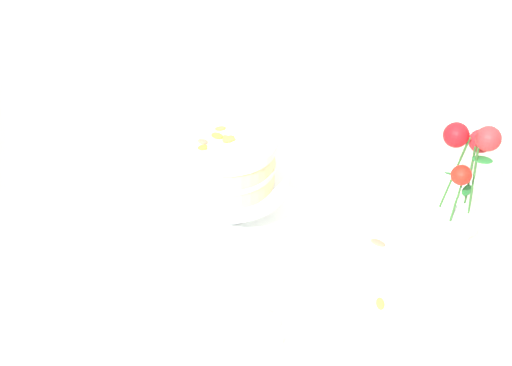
% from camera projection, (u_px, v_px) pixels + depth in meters
% --- Properties ---
extents(dining_table, '(1.40, 1.00, 0.74)m').
position_uv_depth(dining_table, '(268.00, 261.00, 1.62)').
color(dining_table, white).
rests_on(dining_table, ground).
extents(linen_napkin, '(0.32, 0.32, 0.00)m').
position_uv_depth(linen_napkin, '(230.00, 211.00, 1.62)').
color(linen_napkin, white).
rests_on(linen_napkin, dining_table).
extents(cake_stand, '(0.29, 0.29, 0.10)m').
position_uv_depth(cake_stand, '(230.00, 186.00, 1.57)').
color(cake_stand, silver).
rests_on(cake_stand, linen_napkin).
extents(layer_cake, '(0.23, 0.23, 0.13)m').
position_uv_depth(layer_cake, '(229.00, 160.00, 1.53)').
color(layer_cake, beige).
rests_on(layer_cake, cake_stand).
extents(flower_vase, '(0.12, 0.13, 0.34)m').
position_uv_depth(flower_vase, '(461.00, 195.00, 1.44)').
color(flower_vase, silver).
rests_on(flower_vase, dining_table).
extents(teacup, '(0.13, 0.13, 0.06)m').
position_uv_depth(teacup, '(251.00, 335.00, 1.29)').
color(teacup, white).
rests_on(teacup, dining_table).
extents(loose_petal_0, '(0.04, 0.03, 0.00)m').
position_uv_depth(loose_petal_0, '(378.00, 243.00, 1.53)').
color(loose_petal_0, '#E56B51').
rests_on(loose_petal_0, dining_table).
extents(loose_petal_1, '(0.03, 0.04, 0.00)m').
position_uv_depth(loose_petal_1, '(380.00, 304.00, 1.38)').
color(loose_petal_1, yellow).
rests_on(loose_petal_1, dining_table).
extents(loose_petal_2, '(0.04, 0.04, 0.01)m').
position_uv_depth(loose_petal_2, '(346.00, 285.00, 1.42)').
color(loose_petal_2, pink).
rests_on(loose_petal_2, dining_table).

